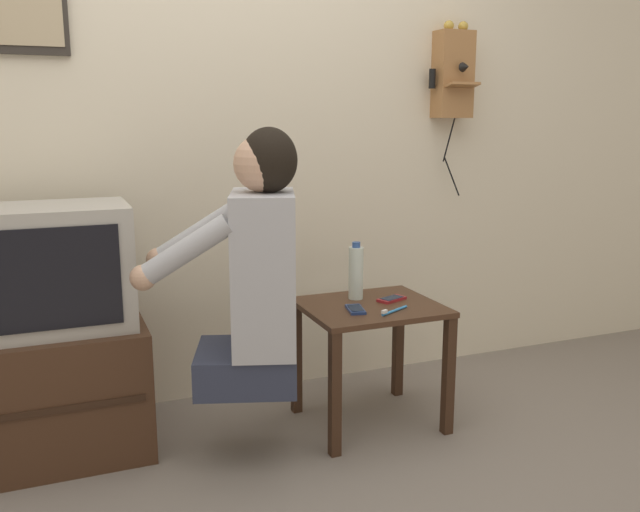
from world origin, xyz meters
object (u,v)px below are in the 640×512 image
Objects in this scene: television at (45,268)px; cell_phone_held at (355,309)px; cell_phone_spare at (392,299)px; toothbrush at (393,311)px; person at (255,268)px; water_bottle at (356,272)px; wall_phone_antique at (453,74)px.

television is 1.16m from cell_phone_held.
television is at bearing -120.06° from cell_phone_spare.
cell_phone_held is at bearing 30.98° from toothbrush.
person is at bearing -100.72° from cell_phone_spare.
cell_phone_held is (0.42, 0.04, -0.21)m from person.
person is 1.56× the size of television.
television is 1.34m from cell_phone_spare.
television is 1.30m from toothbrush.
television is at bearing 174.91° from water_bottle.
television reaches higher than cell_phone_spare.
television is at bearing 84.23° from person.
person is 1.48m from wall_phone_antique.
television reaches higher than cell_phone_held.
person is 0.76m from television.
toothbrush is at bearing -78.99° from water_bottle.
wall_phone_antique is at bearing 47.72° from cell_phone_held.
water_bottle reaches higher than toothbrush.
person is 0.54m from water_bottle.
wall_phone_antique is (1.16, 0.57, 0.73)m from person.
cell_phone_spare is (0.62, 0.12, -0.21)m from person.
water_bottle is at bearing -49.20° from person.
wall_phone_antique is 1.27m from toothbrush.
toothbrush is at bearing -19.17° from cell_phone_held.
television is 4.36× the size of cell_phone_spare.
television is 0.73× the size of wall_phone_antique.
wall_phone_antique reaches higher than toothbrush.
person is 0.47m from cell_phone_held.
toothbrush is at bearing -75.52° from person.
cell_phone_held is at bearing -13.63° from television.
person is 3.91× the size of water_bottle.
toothbrush is (0.05, -0.24, -0.11)m from water_bottle.
television reaches higher than water_bottle.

